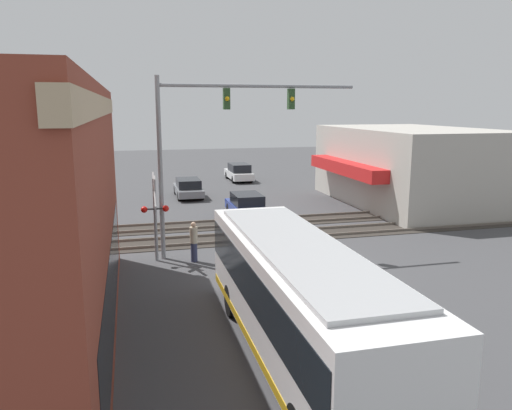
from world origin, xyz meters
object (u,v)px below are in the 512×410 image
at_px(parked_car_grey, 188,188).
at_px(pedestrian_at_crossing, 194,241).
at_px(parked_car_blue, 247,206).
at_px(parked_car_white, 239,173).
at_px(pedestrian_near_bus, 341,291).
at_px(city_bus, 298,296).
at_px(crossing_signal, 155,209).

xyz_separation_m(parked_car_grey, pedestrian_at_crossing, (-15.65, 1.58, 0.25)).
relative_size(parked_car_blue, parked_car_white, 0.92).
height_order(parked_car_white, pedestrian_near_bus, pedestrian_near_bus).
relative_size(city_bus, pedestrian_near_bus, 6.48).
relative_size(parked_car_white, pedestrian_near_bus, 2.88).
distance_m(city_bus, pedestrian_near_bus, 3.28).
height_order(crossing_signal, parked_car_grey, crossing_signal).
bearing_deg(parked_car_blue, crossing_signal, 142.31).
height_order(parked_car_grey, pedestrian_at_crossing, pedestrian_at_crossing).
height_order(parked_car_blue, parked_car_white, parked_car_white).
xyz_separation_m(crossing_signal, pedestrian_near_bus, (-7.35, -5.36, -1.46)).
relative_size(city_bus, parked_car_grey, 2.33).
bearing_deg(pedestrian_near_bus, city_bus, 135.01).
bearing_deg(crossing_signal, parked_car_white, -20.87).
bearing_deg(crossing_signal, pedestrian_at_crossing, -108.41).
bearing_deg(parked_car_white, parked_car_grey, 143.31).
height_order(crossing_signal, pedestrian_at_crossing, crossing_signal).
relative_size(city_bus, parked_car_white, 2.25).
height_order(city_bus, crossing_signal, crossing_signal).
bearing_deg(parked_car_blue, parked_car_white, -10.60).
xyz_separation_m(parked_car_white, pedestrian_at_crossing, (-22.90, 6.98, 0.18)).
bearing_deg(parked_car_white, pedestrian_at_crossing, 163.06).
bearing_deg(pedestrian_at_crossing, parked_car_grey, -5.75).
relative_size(pedestrian_at_crossing, pedestrian_near_bus, 1.06).
distance_m(parked_car_white, pedestrian_near_bus, 29.89).
bearing_deg(pedestrian_near_bus, parked_car_grey, 5.67).
height_order(crossing_signal, pedestrian_near_bus, crossing_signal).
xyz_separation_m(city_bus, parked_car_grey, (24.71, -0.00, -1.08)).
xyz_separation_m(crossing_signal, parked_car_blue, (7.42, -5.73, -1.62)).
relative_size(city_bus, crossing_signal, 2.80).
xyz_separation_m(city_bus, parked_car_white, (31.96, -5.40, -1.02)).
distance_m(parked_car_blue, parked_car_white, 15.22).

